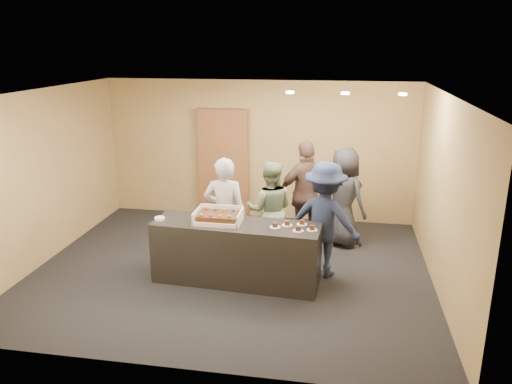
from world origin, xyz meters
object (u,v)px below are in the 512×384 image
sheet_cake (218,216)px  person_server_grey (225,214)px  storage_cabinet (224,164)px  person_navy_man (325,220)px  plate_stack (160,218)px  person_brown_extra (306,195)px  serving_counter (236,253)px  person_sage_man (270,210)px  person_dark_suit (344,197)px  cake_box (219,219)px

sheet_cake → person_server_grey: (-0.01, 0.45, -0.12)m
storage_cabinet → person_navy_man: storage_cabinet is taller
sheet_cake → plate_stack: size_ratio=3.78×
person_brown_extra → serving_counter: bearing=32.9°
person_sage_man → person_brown_extra: size_ratio=0.87×
serving_counter → plate_stack: size_ratio=16.16×
sheet_cake → person_brown_extra: (1.14, 1.52, -0.08)m
person_brown_extra → person_dark_suit: 0.65m
cake_box → person_brown_extra: person_brown_extra is taller
plate_stack → cake_box: bearing=3.7°
person_server_grey → storage_cabinet: bearing=-79.9°
serving_counter → person_server_grey: bearing=124.8°
storage_cabinet → sheet_cake: bearing=-78.2°
sheet_cake → person_navy_man: 1.57m
sheet_cake → plate_stack: (-0.87, -0.03, -0.08)m
plate_stack → person_dark_suit: (2.64, 1.73, -0.07)m
person_server_grey → serving_counter: bearing=117.4°
person_dark_suit → person_sage_man: bearing=71.7°
sheet_cake → person_sage_man: bearing=58.2°
storage_cabinet → person_server_grey: bearing=-76.3°
serving_counter → person_server_grey: size_ratio=1.37×
plate_stack → person_brown_extra: person_brown_extra is taller
plate_stack → person_server_grey: size_ratio=0.08×
storage_cabinet → sheet_cake: storage_cabinet is taller
storage_cabinet → person_sage_man: size_ratio=1.36×
serving_counter → person_sage_man: bearing=74.2°
sheet_cake → person_navy_man: person_navy_man is taller
sheet_cake → person_navy_man: bearing=16.7°
serving_counter → storage_cabinet: (-0.84, 2.78, 0.63)m
person_sage_man → plate_stack: bearing=29.8°
person_brown_extra → person_dark_suit: person_brown_extra is taller
plate_stack → person_dark_suit: bearing=33.3°
cake_box → person_dark_suit: bearing=43.5°
sheet_cake → serving_counter: bearing=-0.0°
person_server_grey → person_dark_suit: 2.18m
plate_stack → person_sage_man: size_ratio=0.09×
storage_cabinet → person_server_grey: 2.41m
sheet_cake → person_dark_suit: bearing=43.9°
plate_stack → person_brown_extra: bearing=37.6°
storage_cabinet → person_sage_man: storage_cabinet is taller
storage_cabinet → cake_box: (0.58, -2.75, -0.13)m
person_dark_suit → serving_counter: bearing=88.2°
cake_box → person_server_grey: bearing=91.7°
person_sage_man → serving_counter: bearing=66.0°
plate_stack → person_dark_suit: person_dark_suit is taller
plate_stack → person_brown_extra: size_ratio=0.08×
storage_cabinet → sheet_cake: 2.84m
person_server_grey → person_dark_suit: bearing=-148.6°
serving_counter → person_brown_extra: size_ratio=1.31×
person_sage_man → person_dark_suit: bearing=-152.6°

